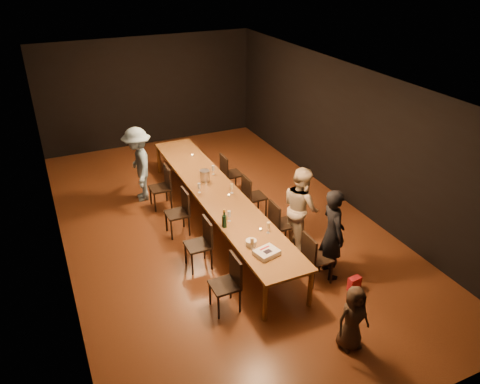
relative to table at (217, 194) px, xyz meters
name	(u,v)px	position (x,y,z in m)	size (l,w,h in m)	color
ground	(218,224)	(0.00, 0.00, -0.70)	(10.00, 10.00, 0.00)	#4B2512
room_shell	(215,129)	(0.00, 0.00, 1.38)	(6.04, 10.04, 3.02)	black
table	(217,194)	(0.00, 0.00, 0.00)	(0.90, 6.00, 0.75)	brown
chair_right_0	(318,258)	(0.85, -2.40, -0.24)	(0.42, 0.42, 0.93)	black
chair_right_1	(283,223)	(0.85, -1.20, -0.24)	(0.42, 0.42, 0.93)	black
chair_right_2	(255,196)	(0.85, 0.00, -0.24)	(0.42, 0.42, 0.93)	black
chair_right_3	(232,173)	(0.85, 1.20, -0.24)	(0.42, 0.42, 0.93)	black
chair_left_0	(225,285)	(-0.85, -2.40, -0.24)	(0.42, 0.42, 0.93)	black
chair_left_1	(198,245)	(-0.85, -1.20, -0.24)	(0.42, 0.42, 0.93)	black
chair_left_2	(177,213)	(-0.85, 0.00, -0.24)	(0.42, 0.42, 0.93)	black
chair_left_3	(160,188)	(-0.85, 1.20, -0.24)	(0.42, 0.42, 0.93)	black
woman_birthday	(333,234)	(1.15, -2.34, 0.12)	(0.60, 0.39, 1.65)	black
woman_tan	(301,207)	(1.15, -1.32, 0.10)	(0.78, 0.61, 1.61)	beige
man_blue	(139,165)	(-1.15, 1.73, 0.14)	(1.09, 0.63, 1.69)	#83ABCB
child	(353,318)	(0.47, -3.87, -0.19)	(0.50, 0.33, 1.03)	#3E2F23
gift_bag_red	(354,284)	(1.28, -2.89, -0.58)	(0.21, 0.12, 0.25)	red
gift_bag_blue	(319,258)	(1.12, -2.06, -0.55)	(0.24, 0.16, 0.30)	#2546A2
birthday_cake	(267,253)	(-0.09, -2.32, 0.09)	(0.42, 0.37, 0.09)	white
plate_stack	(251,243)	(-0.20, -1.98, 0.10)	(0.18, 0.18, 0.10)	white
champagne_bottle	(224,218)	(-0.37, -1.28, 0.22)	(0.08, 0.08, 0.35)	black
ice_bucket	(205,176)	(-0.04, 0.57, 0.16)	(0.21, 0.21, 0.23)	#AEADB2
wineglass_0	(252,243)	(-0.22, -2.07, 0.15)	(0.06, 0.06, 0.21)	beige
wineglass_1	(268,228)	(0.24, -1.76, 0.15)	(0.06, 0.06, 0.21)	beige
wineglass_2	(229,216)	(-0.22, -1.13, 0.15)	(0.06, 0.06, 0.21)	silver
wineglass_3	(232,189)	(0.25, -0.18, 0.15)	(0.06, 0.06, 0.21)	beige
wineglass_4	(199,188)	(-0.33, 0.12, 0.15)	(0.06, 0.06, 0.21)	silver
wineglass_5	(213,170)	(0.23, 0.78, 0.15)	(0.06, 0.06, 0.21)	silver
tealight_near	(260,230)	(0.15, -1.63, 0.06)	(0.05, 0.05, 0.03)	#B2B7B2
tealight_mid	(229,195)	(0.15, -0.26, 0.06)	(0.05, 0.05, 0.03)	#B2B7B2
tealight_far	(192,155)	(0.15, 1.90, 0.06)	(0.05, 0.05, 0.03)	#B2B7B2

